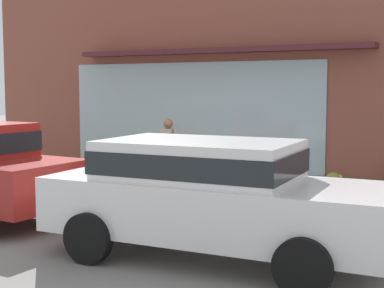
{
  "coord_description": "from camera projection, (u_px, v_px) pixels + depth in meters",
  "views": [
    {
      "loc": [
        6.01,
        -9.38,
        2.3
      ],
      "look_at": [
        0.29,
        1.2,
        1.11
      ],
      "focal_mm": 53.82,
      "sensor_mm": 36.0,
      "label": 1
    }
  ],
  "objects": [
    {
      "name": "potted_plant_corner_tall",
      "position": [
        105.0,
        159.0,
        15.07
      ],
      "size": [
        0.49,
        0.49,
        0.78
      ],
      "color": "#4C4C51",
      "rests_on": "ground_plane"
    },
    {
      "name": "potted_plant_doorstep",
      "position": [
        140.0,
        169.0,
        14.43
      ],
      "size": [
        0.28,
        0.28,
        0.52
      ],
      "color": "#33473D",
      "rests_on": "ground_plane"
    },
    {
      "name": "fire_hydrant",
      "position": [
        179.0,
        176.0,
        12.09
      ],
      "size": [
        0.4,
        0.36,
        0.87
      ],
      "color": "#4C8C47",
      "rests_on": "ground_plane"
    },
    {
      "name": "pedestrian_with_handbag",
      "position": [
        167.0,
        149.0,
        12.94
      ],
      "size": [
        0.63,
        0.21,
        1.59
      ],
      "rotation": [
        0.0,
        0.0,
        3.12
      ],
      "color": "#232328",
      "rests_on": "ground_plane"
    },
    {
      "name": "ground_plane",
      "position": [
        150.0,
        205.0,
        11.29
      ],
      "size": [
        60.0,
        60.0,
        0.0
      ],
      "primitive_type": "plane",
      "color": "gray"
    },
    {
      "name": "storefront",
      "position": [
        220.0,
        80.0,
        13.84
      ],
      "size": [
        14.0,
        0.81,
        5.02
      ],
      "color": "brown",
      "rests_on": "ground_plane"
    },
    {
      "name": "potted_plant_window_right",
      "position": [
        333.0,
        184.0,
        12.07
      ],
      "size": [
        0.4,
        0.4,
        0.52
      ],
      "color": "#9E6042",
      "rests_on": "ground_plane"
    },
    {
      "name": "curb_strip",
      "position": [
        144.0,
        204.0,
        11.11
      ],
      "size": [
        14.0,
        0.24,
        0.12
      ],
      "primitive_type": "cube",
      "color": "#B2B2AD",
      "rests_on": "ground_plane"
    },
    {
      "name": "potted_plant_window_left",
      "position": [
        174.0,
        159.0,
        14.25
      ],
      "size": [
        0.27,
        0.27,
        1.12
      ],
      "color": "#9E6042",
      "rests_on": "ground_plane"
    },
    {
      "name": "parked_car_white",
      "position": [
        210.0,
        191.0,
        7.67
      ],
      "size": [
        4.67,
        2.14,
        1.59
      ],
      "rotation": [
        0.0,
        0.0,
        0.05
      ],
      "color": "white",
      "rests_on": "ground_plane"
    },
    {
      "name": "potted_plant_window_center",
      "position": [
        253.0,
        167.0,
        12.99
      ],
      "size": [
        0.32,
        0.32,
        1.07
      ],
      "color": "#33473D",
      "rests_on": "ground_plane"
    }
  ]
}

